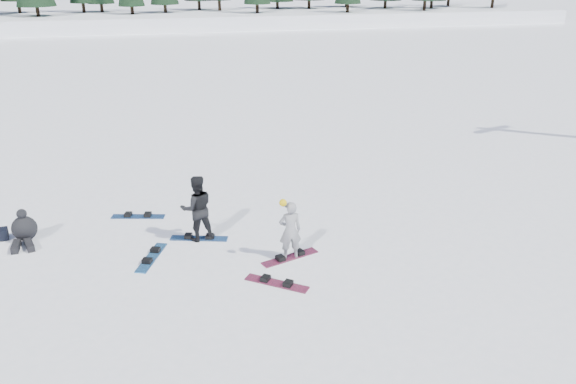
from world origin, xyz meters
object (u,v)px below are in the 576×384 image
at_px(seated_rider, 24,230).
at_px(snowboarder_woman, 290,230).
at_px(snowboard_loose_c, 138,217).
at_px(snowboarder_man, 197,208).
at_px(snowboard_loose_a, 152,257).
at_px(snowboard_loose_b, 277,283).

bearing_deg(seated_rider, snowboarder_woman, -31.67).
bearing_deg(snowboard_loose_c, snowboarder_man, -34.76).
bearing_deg(snowboarder_man, snowboard_loose_a, 25.65).
distance_m(snowboarder_woman, snowboard_loose_c, 5.01).
relative_size(snowboarder_man, seated_rider, 1.60).
bearing_deg(seated_rider, snowboarder_man, -22.47).
distance_m(snowboarder_man, seated_rider, 4.52).
xyz_separation_m(snowboard_loose_c, snowboard_loose_b, (3.08, -4.44, 0.00)).
relative_size(snowboard_loose_b, snowboard_loose_a, 1.00).
distance_m(snowboarder_woman, seated_rider, 6.94).
bearing_deg(snowboard_loose_b, snowboard_loose_c, 161.34).
bearing_deg(snowboard_loose_a, snowboarder_man, -36.60).
bearing_deg(snowboarder_woman, seated_rider, -20.37).
relative_size(snowboarder_man, snowboard_loose_c, 1.18).
relative_size(seated_rider, snowboard_loose_b, 0.74).
xyz_separation_m(snowboarder_man, snowboard_loose_b, (1.51, -2.66, -0.87)).
distance_m(seated_rider, snowboard_loose_a, 3.59).
relative_size(seated_rider, snowboard_loose_a, 0.74).
relative_size(snowboard_loose_c, snowboard_loose_a, 1.00).
bearing_deg(snowboarder_man, snowboarder_woman, 136.80).
xyz_separation_m(seated_rider, snowboard_loose_b, (5.90, -3.56, -0.33)).
xyz_separation_m(seated_rider, snowboard_loose_c, (2.82, 0.88, -0.33)).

